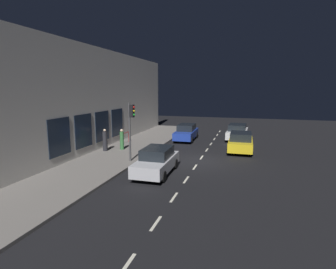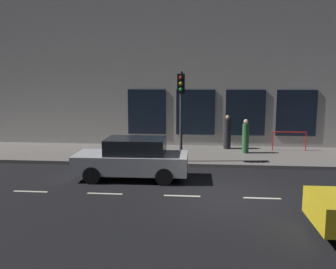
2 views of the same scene
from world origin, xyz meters
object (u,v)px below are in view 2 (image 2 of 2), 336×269
Objects in this scene: pedestrian_0 at (227,133)px; parked_car_1 at (133,159)px; traffic_light at (181,100)px; pedestrian_1 at (246,137)px.

parked_car_1 is at bearing 60.77° from pedestrian_0.
traffic_light is 2.36× the size of pedestrian_1.
pedestrian_0 reaches higher than parked_car_1.
traffic_light is 3.63m from parked_car_1.
pedestrian_0 reaches higher than pedestrian_1.
pedestrian_0 is at bearing -34.04° from traffic_light.
pedestrian_1 is (4.66, -4.79, 0.15)m from parked_car_1.
pedestrian_1 is at bearing -53.77° from traffic_light.
pedestrian_1 reaches higher than parked_car_1.
traffic_light reaches higher than pedestrian_0.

